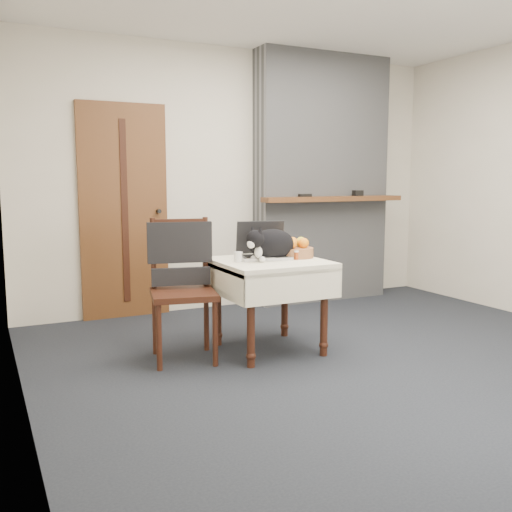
{
  "coord_description": "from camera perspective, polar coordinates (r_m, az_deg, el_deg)",
  "views": [
    {
      "loc": [
        -2.44,
        -3.36,
        1.31
      ],
      "look_at": [
        -0.62,
        0.35,
        0.74
      ],
      "focal_mm": 40.0,
      "sensor_mm": 36.0,
      "label": 1
    }
  ],
  "objects": [
    {
      "name": "fruit_basket",
      "position": [
        4.43,
        3.99,
        0.66
      ],
      "size": [
        0.27,
        0.27,
        0.15
      ],
      "color": "#8F5C3A",
      "rests_on": "side_table"
    },
    {
      "name": "cat",
      "position": [
        4.3,
        1.69,
        1.15
      ],
      "size": [
        0.56,
        0.33,
        0.27
      ],
      "rotation": [
        0.0,
        0.0,
        0.36
      ],
      "color": "black",
      "rests_on": "side_table"
    },
    {
      "name": "side_table",
      "position": [
        4.31,
        1.35,
        -1.89
      ],
      "size": [
        0.78,
        0.78,
        0.7
      ],
      "color": "#331B0D",
      "rests_on": "ground"
    },
    {
      "name": "desk_clutter",
      "position": [
        4.4,
        3.01,
        -0.14
      ],
      "size": [
        0.14,
        0.03,
        0.01
      ],
      "primitive_type": "cube",
      "rotation": [
        0.0,
        0.0,
        0.08
      ],
      "color": "black",
      "rests_on": "side_table"
    },
    {
      "name": "door",
      "position": [
        5.49,
        -13.05,
        4.33
      ],
      "size": [
        0.82,
        0.1,
        2.0
      ],
      "color": "brown",
      "rests_on": "ground"
    },
    {
      "name": "chair",
      "position": [
        4.2,
        -7.48,
        -1.29
      ],
      "size": [
        0.55,
        0.54,
        1.02
      ],
      "rotation": [
        0.0,
        0.0,
        -0.21
      ],
      "color": "#331B0D",
      "rests_on": "ground"
    },
    {
      "name": "chimney",
      "position": [
        6.19,
        6.6,
        7.6
      ],
      "size": [
        1.62,
        0.48,
        2.6
      ],
      "color": "gray",
      "rests_on": "ground"
    },
    {
      "name": "room_shell",
      "position": [
        4.56,
        6.57,
        13.44
      ],
      "size": [
        4.52,
        4.01,
        2.61
      ],
      "color": "beige",
      "rests_on": "ground"
    },
    {
      "name": "laptop",
      "position": [
        4.4,
        0.69,
        0.72
      ],
      "size": [
        0.44,
        0.4,
        0.28
      ],
      "rotation": [
        0.0,
        0.0,
        -0.22
      ],
      "color": "#B7B7BC",
      "rests_on": "side_table"
    },
    {
      "name": "ground",
      "position": [
        4.35,
        9.55,
        -9.83
      ],
      "size": [
        4.5,
        4.5,
        0.0
      ],
      "primitive_type": "plane",
      "color": "black",
      "rests_on": "ground"
    },
    {
      "name": "pill_bottle",
      "position": [
        4.3,
        4.06,
        0.11
      ],
      "size": [
        0.03,
        0.03,
        0.07
      ],
      "color": "#953812",
      "rests_on": "side_table"
    },
    {
      "name": "cream_jar",
      "position": [
        4.19,
        -1.79,
        -0.08
      ],
      "size": [
        0.07,
        0.07,
        0.07
      ],
      "primitive_type": "cylinder",
      "color": "white",
      "rests_on": "side_table"
    }
  ]
}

